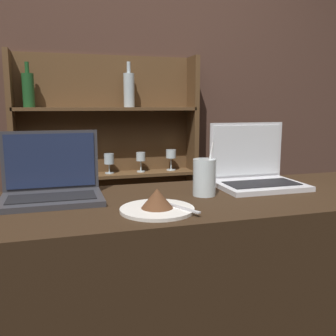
# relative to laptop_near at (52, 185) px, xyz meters

# --- Properties ---
(back_wall) EXTENTS (7.00, 0.06, 2.70)m
(back_wall) POSITION_rel_laptop_near_xyz_m (0.40, 1.20, 0.26)
(back_wall) COLOR #4C3328
(back_wall) RESTS_ON ground_plane
(back_shelf) EXTENTS (1.14, 0.18, 1.65)m
(back_shelf) POSITION_rel_laptop_near_xyz_m (0.33, 1.12, -0.22)
(back_shelf) COLOR brown
(back_shelf) RESTS_ON ground_plane
(laptop_near) EXTENTS (0.32, 0.21, 0.22)m
(laptop_near) POSITION_rel_laptop_near_xyz_m (0.00, 0.00, 0.00)
(laptop_near) COLOR #333338
(laptop_near) RESTS_ON bar_counter
(laptop_far) EXTENTS (0.31, 0.23, 0.24)m
(laptop_far) POSITION_rel_laptop_near_xyz_m (0.74, 0.00, 0.00)
(laptop_far) COLOR silver
(laptop_far) RESTS_ON bar_counter
(cake_plate) EXTENTS (0.22, 0.22, 0.07)m
(cake_plate) POSITION_rel_laptop_near_xyz_m (0.29, -0.23, -0.03)
(cake_plate) COLOR silver
(cake_plate) RESTS_ON bar_counter
(water_glass) EXTENTS (0.08, 0.08, 0.18)m
(water_glass) POSITION_rel_laptop_near_xyz_m (0.50, -0.09, 0.01)
(water_glass) COLOR silver
(water_glass) RESTS_ON bar_counter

